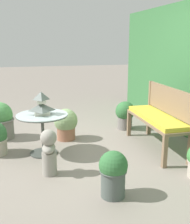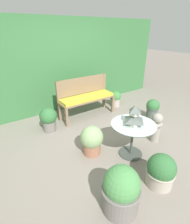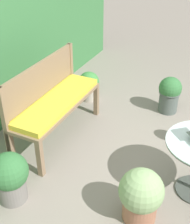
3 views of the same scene
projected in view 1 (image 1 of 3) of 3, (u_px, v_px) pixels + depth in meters
name	position (u px, v px, depth m)	size (l,w,h in m)	color
ground	(79.00, 150.00, 4.42)	(30.00, 30.00, 0.00)	gray
garden_bench	(156.00, 120.00, 4.40)	(1.43, 0.44, 0.55)	#7F664C
bench_backrest	(169.00, 104.00, 4.38)	(1.43, 0.06, 0.98)	#7F664C
patio_table	(42.00, 123.00, 4.17)	(0.76, 0.76, 0.62)	#424742
pagoda_birdhouse	(42.00, 105.00, 4.11)	(0.29, 0.29, 0.34)	silver
garden_bust	(49.00, 151.00, 3.56)	(0.32, 0.22, 0.60)	gray
potted_plant_table_near	(113.00, 173.00, 3.06)	(0.32, 0.32, 0.53)	#4C5651
potted_plant_hedge_corner	(125.00, 114.00, 5.43)	(0.37, 0.37, 0.54)	slate
potted_plant_path_edge	(0.00, 121.00, 4.90)	(0.49, 0.49, 0.65)	slate
potted_plant_bench_right	(66.00, 124.00, 4.85)	(0.41, 0.41, 0.54)	#9E664C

